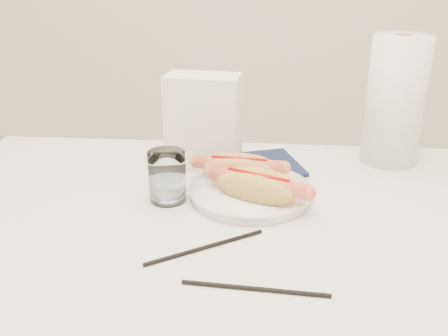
# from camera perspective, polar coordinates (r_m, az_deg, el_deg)

# --- Properties ---
(table) EXTENTS (1.20, 0.80, 0.75)m
(table) POSITION_cam_1_polar(r_m,az_deg,el_deg) (0.94, -0.18, -8.95)
(table) COLOR white
(table) RESTS_ON ground
(plate) EXTENTS (0.27, 0.27, 0.02)m
(plate) POSITION_cam_1_polar(r_m,az_deg,el_deg) (0.98, 3.00, -2.89)
(plate) COLOR white
(plate) RESTS_ON table
(hotdog_left) EXTENTS (0.18, 0.08, 0.05)m
(hotdog_left) POSITION_cam_1_polar(r_m,az_deg,el_deg) (1.02, 1.75, 0.00)
(hotdog_left) COLOR tan
(hotdog_left) RESTS_ON plate
(hotdog_right) EXTENTS (0.19, 0.13, 0.05)m
(hotdog_right) POSITION_cam_1_polar(r_m,az_deg,el_deg) (0.93, 3.85, -2.03)
(hotdog_right) COLOR tan
(hotdog_right) RESTS_ON plate
(water_glass) EXTENTS (0.07, 0.07, 0.10)m
(water_glass) POSITION_cam_1_polar(r_m,az_deg,el_deg) (0.96, -6.42, -0.94)
(water_glass) COLOR silver
(water_glass) RESTS_ON table
(chopstick_near) EXTENTS (0.18, 0.12, 0.01)m
(chopstick_near) POSITION_cam_1_polar(r_m,az_deg,el_deg) (0.82, -2.11, -8.92)
(chopstick_near) COLOR black
(chopstick_near) RESTS_ON table
(chopstick_far) EXTENTS (0.21, 0.02, 0.01)m
(chopstick_far) POSITION_cam_1_polar(r_m,az_deg,el_deg) (0.73, 3.54, -13.44)
(chopstick_far) COLOR black
(chopstick_far) RESTS_ON table
(napkin_box) EXTENTS (0.16, 0.10, 0.21)m
(napkin_box) POSITION_cam_1_polar(r_m,az_deg,el_deg) (1.09, -2.32, 5.15)
(napkin_box) COLOR silver
(napkin_box) RESTS_ON table
(navy_napkin) EXTENTS (0.20, 0.20, 0.01)m
(navy_napkin) POSITION_cam_1_polar(r_m,az_deg,el_deg) (1.13, 4.35, 0.34)
(navy_napkin) COLOR #111D38
(navy_napkin) RESTS_ON table
(paper_towel_roll) EXTENTS (0.14, 0.14, 0.28)m
(paper_towel_roll) POSITION_cam_1_polar(r_m,az_deg,el_deg) (1.18, 18.75, 7.20)
(paper_towel_roll) COLOR white
(paper_towel_roll) RESTS_ON table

